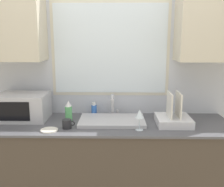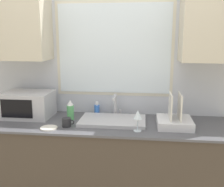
{
  "view_description": "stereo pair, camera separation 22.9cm",
  "coord_description": "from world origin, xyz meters",
  "px_view_note": "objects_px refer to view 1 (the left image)",
  "views": [
    {
      "loc": [
        0.06,
        -1.96,
        1.65
      ],
      "look_at": [
        0.02,
        0.28,
        1.17
      ],
      "focal_mm": 42.0,
      "sensor_mm": 36.0,
      "label": 1
    },
    {
      "loc": [
        0.29,
        -1.94,
        1.65
      ],
      "look_at": [
        0.02,
        0.28,
        1.17
      ],
      "focal_mm": 42.0,
      "sensor_mm": 36.0,
      "label": 2
    }
  ],
  "objects_px": {
    "dish_rack": "(173,118)",
    "mug_near_sink": "(67,124)",
    "faucet": "(113,103)",
    "soap_bottle": "(94,110)",
    "microwave": "(23,107)",
    "wine_glass": "(140,115)",
    "spray_bottle": "(69,112)"
  },
  "relations": [
    {
      "from": "soap_bottle",
      "to": "wine_glass",
      "type": "height_order",
      "value": "wine_glass"
    },
    {
      "from": "microwave",
      "to": "dish_rack",
      "type": "distance_m",
      "value": 1.4
    },
    {
      "from": "faucet",
      "to": "spray_bottle",
      "type": "bearing_deg",
      "value": -157.27
    },
    {
      "from": "dish_rack",
      "to": "mug_near_sink",
      "type": "height_order",
      "value": "dish_rack"
    },
    {
      "from": "faucet",
      "to": "microwave",
      "type": "height_order",
      "value": "microwave"
    },
    {
      "from": "dish_rack",
      "to": "spray_bottle",
      "type": "distance_m",
      "value": 0.95
    },
    {
      "from": "spray_bottle",
      "to": "soap_bottle",
      "type": "bearing_deg",
      "value": 42.12
    },
    {
      "from": "microwave",
      "to": "mug_near_sink",
      "type": "xyz_separation_m",
      "value": [
        0.46,
        -0.25,
        -0.08
      ]
    },
    {
      "from": "microwave",
      "to": "spray_bottle",
      "type": "bearing_deg",
      "value": -7.82
    },
    {
      "from": "soap_bottle",
      "to": "microwave",
      "type": "bearing_deg",
      "value": -168.32
    },
    {
      "from": "soap_bottle",
      "to": "wine_glass",
      "type": "xyz_separation_m",
      "value": [
        0.42,
        -0.42,
        0.08
      ]
    },
    {
      "from": "dish_rack",
      "to": "mug_near_sink",
      "type": "distance_m",
      "value": 0.94
    },
    {
      "from": "faucet",
      "to": "soap_bottle",
      "type": "distance_m",
      "value": 0.2
    },
    {
      "from": "dish_rack",
      "to": "spray_bottle",
      "type": "xyz_separation_m",
      "value": [
        -0.95,
        0.07,
        0.04
      ]
    },
    {
      "from": "mug_near_sink",
      "to": "dish_rack",
      "type": "bearing_deg",
      "value": 7.34
    },
    {
      "from": "spray_bottle",
      "to": "wine_glass",
      "type": "relative_size",
      "value": 1.09
    },
    {
      "from": "soap_bottle",
      "to": "wine_glass",
      "type": "distance_m",
      "value": 0.6
    },
    {
      "from": "faucet",
      "to": "soap_bottle",
      "type": "relative_size",
      "value": 1.61
    },
    {
      "from": "dish_rack",
      "to": "spray_bottle",
      "type": "relative_size",
      "value": 1.64
    },
    {
      "from": "faucet",
      "to": "spray_bottle",
      "type": "height_order",
      "value": "faucet"
    },
    {
      "from": "dish_rack",
      "to": "soap_bottle",
      "type": "distance_m",
      "value": 0.78
    },
    {
      "from": "microwave",
      "to": "mug_near_sink",
      "type": "distance_m",
      "value": 0.53
    },
    {
      "from": "microwave",
      "to": "soap_bottle",
      "type": "xyz_separation_m",
      "value": [
        0.66,
        0.14,
        -0.07
      ]
    },
    {
      "from": "spray_bottle",
      "to": "wine_glass",
      "type": "height_order",
      "value": "spray_bottle"
    },
    {
      "from": "soap_bottle",
      "to": "faucet",
      "type": "bearing_deg",
      "value": -7.98
    },
    {
      "from": "microwave",
      "to": "soap_bottle",
      "type": "height_order",
      "value": "microwave"
    },
    {
      "from": "spray_bottle",
      "to": "wine_glass",
      "type": "distance_m",
      "value": 0.67
    },
    {
      "from": "mug_near_sink",
      "to": "wine_glass",
      "type": "bearing_deg",
      "value": -3.48
    },
    {
      "from": "soap_bottle",
      "to": "mug_near_sink",
      "type": "bearing_deg",
      "value": -117.21
    },
    {
      "from": "microwave",
      "to": "mug_near_sink",
      "type": "height_order",
      "value": "microwave"
    },
    {
      "from": "spray_bottle",
      "to": "soap_bottle",
      "type": "xyz_separation_m",
      "value": [
        0.22,
        0.2,
        -0.04
      ]
    },
    {
      "from": "spray_bottle",
      "to": "wine_glass",
      "type": "xyz_separation_m",
      "value": [
        0.63,
        -0.23,
        0.04
      ]
    }
  ]
}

